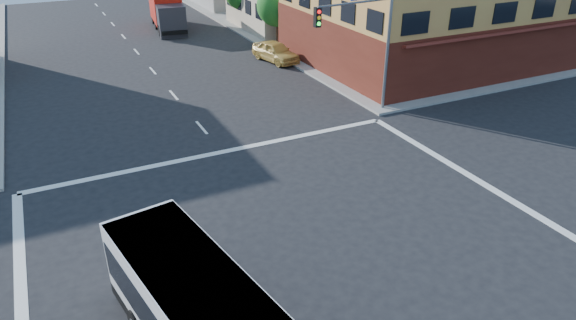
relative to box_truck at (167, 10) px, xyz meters
name	(u,v)px	position (x,y,z in m)	size (l,w,h in m)	color
ground	(311,255)	(-4.63, -38.21, -1.88)	(120.00, 120.00, 0.00)	black
sidewalk_ne	(431,8)	(30.37, -3.21, -1.80)	(50.00, 50.00, 0.15)	gray
signal_mast_ne	(366,31)	(4.45, -27.59, 3.10)	(7.91, 1.13, 8.07)	slate
street_tree_a	(279,3)	(7.27, -10.29, 1.71)	(3.60, 3.60, 5.53)	#341E13
box_truck	(167,10)	(0.00, 0.00, 0.00)	(3.51, 8.83, 3.87)	#29292F
parked_car	(276,52)	(4.74, -15.00, -1.09)	(1.85, 4.60, 1.57)	#D6B051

